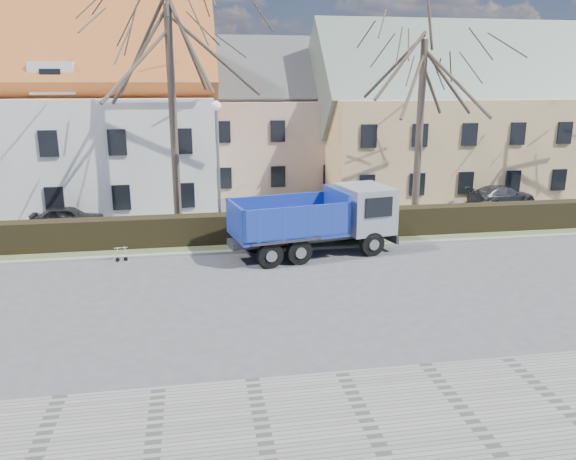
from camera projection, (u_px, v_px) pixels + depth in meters
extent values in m
plane|color=#4C4C4F|center=(234.00, 293.00, 19.38)|extent=(120.00, 120.00, 0.00)
cube|color=gray|center=(265.00, 443.00, 11.28)|extent=(80.00, 5.00, 0.08)
cube|color=gray|center=(225.00, 252.00, 23.75)|extent=(80.00, 0.30, 0.12)
cube|color=#4B5A33|center=(223.00, 242.00, 25.27)|extent=(80.00, 3.00, 0.10)
cube|color=black|center=(223.00, 230.00, 24.93)|extent=(60.00, 0.90, 1.30)
imported|color=black|center=(68.00, 218.00, 27.45)|extent=(3.46, 1.40, 1.18)
imported|color=#28292F|center=(502.00, 196.00, 32.57)|extent=(4.39, 2.46, 1.20)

